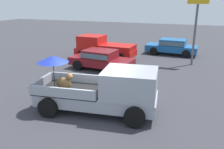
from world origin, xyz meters
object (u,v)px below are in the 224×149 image
at_px(pickup_truck_main, 106,90).
at_px(parked_sedan_near, 101,59).
at_px(pickup_truck_red, 103,48).
at_px(parked_sedan_far, 172,46).
at_px(motel_sign, 197,14).

relative_size(pickup_truck_main, parked_sedan_near, 1.18).
height_order(pickup_truck_red, parked_sedan_far, pickup_truck_red).
xyz_separation_m(pickup_truck_red, parked_sedan_far, (5.01, 3.51, -0.13)).
distance_m(parked_sedan_near, motel_sign, 7.32).
distance_m(pickup_truck_main, motel_sign, 10.08).
height_order(parked_sedan_far, motel_sign, motel_sign).
bearing_deg(parked_sedan_near, motel_sign, 36.96).
relative_size(parked_sedan_far, motel_sign, 0.84).
bearing_deg(motel_sign, parked_sedan_near, -148.50).
bearing_deg(parked_sedan_far, pickup_truck_red, 36.83).
height_order(pickup_truck_main, parked_sedan_near, pickup_truck_main).
xyz_separation_m(pickup_truck_red, parked_sedan_near, (1.12, -2.95, -0.13)).
bearing_deg(parked_sedan_near, pickup_truck_main, -58.94).
distance_m(pickup_truck_red, motel_sign, 7.41).
bearing_deg(motel_sign, pickup_truck_red, -175.36).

